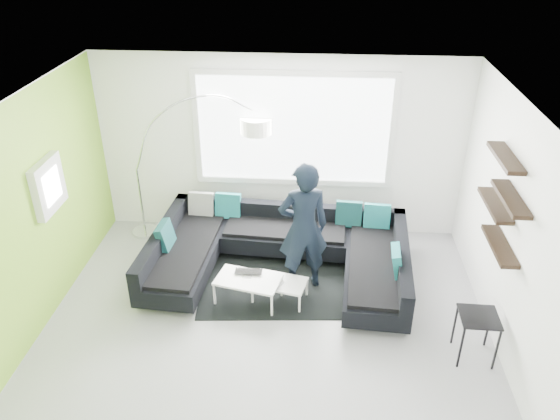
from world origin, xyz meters
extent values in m
plane|color=gray|center=(0.00, 0.00, 0.00)|extent=(5.50, 5.50, 0.00)
cube|color=white|center=(0.00, 2.50, 1.40)|extent=(5.50, 0.04, 2.80)
cube|color=white|center=(0.00, -2.50, 1.40)|extent=(5.50, 0.04, 2.80)
cube|color=white|center=(-2.75, 0.00, 1.40)|extent=(0.04, 5.00, 2.80)
cube|color=white|center=(2.75, 0.00, 1.40)|extent=(0.04, 5.00, 2.80)
cube|color=silver|center=(0.00, 0.00, 2.80)|extent=(5.50, 5.00, 0.04)
cube|color=#7FB72D|center=(-2.74, 0.00, 1.40)|extent=(0.01, 5.00, 2.80)
cube|color=white|center=(0.20, 2.46, 1.70)|extent=(2.96, 0.06, 1.68)
cube|color=silver|center=(-2.68, 0.60, 1.60)|extent=(0.12, 0.66, 0.66)
cube|color=black|center=(2.64, 0.40, 1.70)|extent=(0.20, 1.24, 0.95)
cube|color=black|center=(0.08, 1.14, 0.18)|extent=(3.63, 2.39, 0.37)
cube|color=black|center=(0.08, 1.14, 0.51)|extent=(3.63, 2.39, 0.28)
cube|color=#0C4C51|center=(0.08, 1.14, 0.56)|extent=(3.13, 0.39, 0.39)
cube|color=black|center=(0.16, 1.03, 0.01)|extent=(2.39, 1.82, 0.01)
cube|color=white|center=(-0.07, 0.60, 0.17)|extent=(1.18, 0.85, 0.35)
cube|color=black|center=(2.43, -0.24, 0.29)|extent=(0.44, 0.44, 0.59)
imported|color=black|center=(0.42, 0.99, 0.91)|extent=(0.88, 0.76, 1.83)
imported|color=black|center=(-0.29, 0.67, 0.36)|extent=(0.37, 0.24, 0.03)
camera|label=1|loc=(0.56, -5.10, 4.58)|focal=35.00mm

